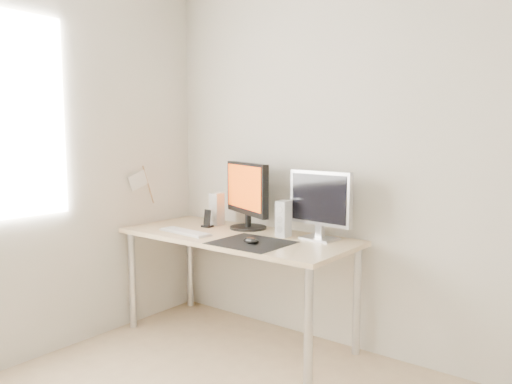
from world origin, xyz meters
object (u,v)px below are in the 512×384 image
Objects in this scene: keyboard at (185,232)px; phone_dock at (207,222)px; mouse at (251,241)px; main_monitor at (247,193)px; speaker_right at (283,219)px; speaker_left at (217,209)px; second_monitor at (320,202)px; desk at (237,246)px.

phone_dock reaches higher than keyboard.
mouse is 0.25× the size of keyboard.
mouse is at bearing 0.03° from keyboard.
mouse is at bearing -48.50° from main_monitor.
phone_dock is (-0.59, 0.25, 0.02)m from mouse.
mouse is 0.32m from speaker_right.
main_monitor reaches higher than speaker_left.
main_monitor is 0.51m from keyboard.
speaker_left is 0.63m from speaker_right.
phone_dock is (-0.85, -0.13, -0.20)m from second_monitor.
speaker_left is at bearing 91.25° from phone_dock.
desk is 12.51× the size of phone_dock.
second_monitor is 1.05× the size of keyboard.
mouse is 0.23× the size of second_monitor.
desk is 0.39m from main_monitor.
main_monitor is at bearing 57.57° from keyboard.
speaker_left is 0.55× the size of keyboard.
speaker_left is at bearing 94.56° from keyboard.
speaker_left is (-0.34, 0.17, 0.20)m from desk.
speaker_right is (0.03, 0.30, 0.10)m from mouse.
desk is 0.37m from speaker_right.
main_monitor is (-0.07, 0.19, 0.33)m from desk.
keyboard is (-0.31, -0.18, 0.09)m from desk.
speaker_right is (-0.23, -0.07, -0.12)m from second_monitor.
mouse is at bearing -30.55° from speaker_left.
second_monitor is at bearing 16.75° from speaker_right.
speaker_right is at bearing 84.43° from mouse.
main_monitor is at bearing 179.96° from second_monitor.
second_monitor is at bearing 24.23° from keyboard.
second_monitor reaches higher than phone_dock.
speaker_right is at bearing 5.18° from phone_dock.
keyboard is at bearing -85.44° from speaker_left.
desk is at bearing 145.44° from mouse.
speaker_right reaches higher than keyboard.
desk is at bearing -159.56° from second_monitor.
main_monitor is 4.05× the size of phone_dock.
mouse is 0.64m from phone_dock.
speaker_left is (-0.26, -0.02, -0.14)m from main_monitor.
second_monitor reaches higher than desk.
main_monitor reaches higher than phone_dock.
second_monitor is (0.26, 0.37, 0.22)m from mouse.
main_monitor is 2.20× the size of speaker_right.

